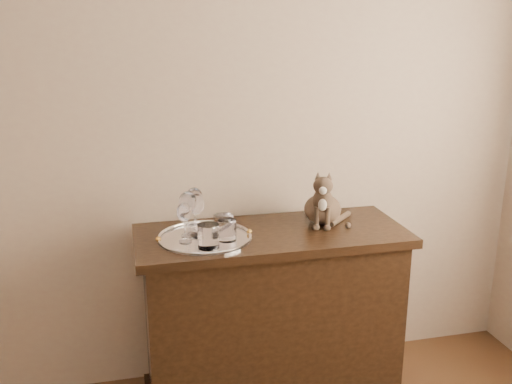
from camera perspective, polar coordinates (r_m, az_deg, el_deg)
wall_back at (r=2.63m, az=-13.00°, el=7.67°), size 4.00×0.10×2.70m
sideboard at (r=2.70m, az=1.51°, el=-12.46°), size 1.20×0.50×0.85m
tray at (r=2.44m, az=-5.14°, el=-4.67°), size 0.40×0.40×0.01m
wine_glass_a at (r=2.43m, az=-6.82°, el=-2.22°), size 0.08×0.08×0.20m
wine_glass_b at (r=2.49m, az=-6.15°, el=-1.74°), size 0.07×0.07×0.20m
wine_glass_c at (r=2.38m, az=-7.15°, el=-3.04°), size 0.06×0.06×0.17m
wine_glass_d at (r=2.43m, az=-5.98°, el=-2.32°), size 0.07×0.07×0.19m
tumbler_a at (r=2.39m, az=-2.92°, el=-3.83°), size 0.08×0.08×0.09m
tumbler_b at (r=2.32m, az=-4.78°, el=-4.42°), size 0.09×0.09×0.10m
tumbler_c at (r=2.43m, az=-3.26°, el=-3.43°), size 0.09×0.09×0.10m
cat at (r=2.62m, az=6.72°, el=-0.33°), size 0.33×0.32×0.26m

